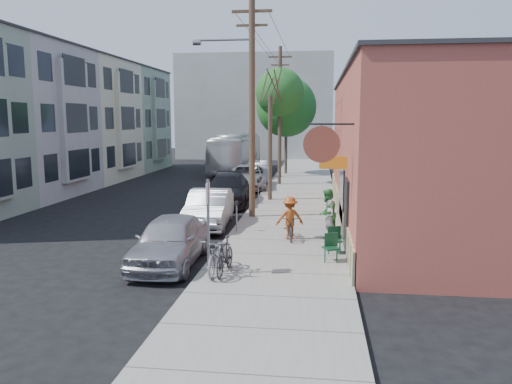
# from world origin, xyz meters

# --- Properties ---
(ground) EXTENTS (120.00, 120.00, 0.00)m
(ground) POSITION_xyz_m (0.00, 0.00, 0.00)
(ground) COLOR black
(sidewalk) EXTENTS (4.50, 58.00, 0.15)m
(sidewalk) POSITION_xyz_m (4.25, 11.00, 0.07)
(sidewalk) COLOR gray
(sidewalk) RESTS_ON ground
(cafe_building) EXTENTS (6.60, 20.20, 6.61)m
(cafe_building) POSITION_xyz_m (8.99, 4.99, 3.30)
(cafe_building) COLOR #9B4639
(cafe_building) RESTS_ON ground
(apartment_row) EXTENTS (6.30, 32.00, 9.00)m
(apartment_row) POSITION_xyz_m (-11.85, 14.00, 4.50)
(apartment_row) COLOR gray
(apartment_row) RESTS_ON ground
(end_cap_building) EXTENTS (18.00, 8.00, 12.00)m
(end_cap_building) POSITION_xyz_m (-2.00, 42.00, 6.00)
(end_cap_building) COLOR #A1A19C
(end_cap_building) RESTS_ON ground
(sign_post) EXTENTS (0.07, 0.45, 2.80)m
(sign_post) POSITION_xyz_m (2.35, -4.42, 1.83)
(sign_post) COLOR slate
(sign_post) RESTS_ON sidewalk
(parking_meter_near) EXTENTS (0.14, 0.14, 1.24)m
(parking_meter_near) POSITION_xyz_m (2.25, 1.22, 0.98)
(parking_meter_near) COLOR slate
(parking_meter_near) RESTS_ON sidewalk
(parking_meter_far) EXTENTS (0.14, 0.14, 1.24)m
(parking_meter_far) POSITION_xyz_m (2.25, 8.54, 0.98)
(parking_meter_far) COLOR slate
(parking_meter_far) RESTS_ON sidewalk
(utility_pole_near) EXTENTS (3.57, 0.28, 10.00)m
(utility_pole_near) POSITION_xyz_m (2.39, 4.46, 5.41)
(utility_pole_near) COLOR #503A28
(utility_pole_near) RESTS_ON sidewalk
(utility_pole_far) EXTENTS (1.80, 0.28, 10.00)m
(utility_pole_far) POSITION_xyz_m (2.45, 20.98, 5.34)
(utility_pole_far) COLOR #503A28
(utility_pole_far) RESTS_ON sidewalk
(tree_bare) EXTENTS (0.24, 0.24, 5.74)m
(tree_bare) POSITION_xyz_m (2.80, 9.42, 3.02)
(tree_bare) COLOR #44392C
(tree_bare) RESTS_ON sidewalk
(tree_leafy_mid) EXTENTS (3.30, 3.30, 7.95)m
(tree_leafy_mid) POSITION_xyz_m (2.80, 16.30, 6.42)
(tree_leafy_mid) COLOR #44392C
(tree_leafy_mid) RESTS_ON sidewalk
(tree_leafy_far) EXTENTS (4.93, 4.93, 7.95)m
(tree_leafy_far) POSITION_xyz_m (2.80, 23.20, 5.63)
(tree_leafy_far) COLOR #44392C
(tree_leafy_far) RESTS_ON sidewalk
(patio_chair_a) EXTENTS (0.66, 0.66, 0.88)m
(patio_chair_a) POSITION_xyz_m (5.92, -2.61, 0.59)
(patio_chair_a) COLOR #103922
(patio_chair_a) RESTS_ON sidewalk
(patio_chair_b) EXTENTS (0.61, 0.61, 0.88)m
(patio_chair_b) POSITION_xyz_m (6.05, -1.60, 0.59)
(patio_chair_b) COLOR #103922
(patio_chair_b) RESTS_ON sidewalk
(patron_grey) EXTENTS (0.55, 0.64, 1.49)m
(patron_grey) POSITION_xyz_m (5.93, 0.47, 0.90)
(patron_grey) COLOR gray
(patron_grey) RESTS_ON sidewalk
(patron_green) EXTENTS (0.97, 1.09, 1.88)m
(patron_green) POSITION_xyz_m (5.84, 0.61, 1.09)
(patron_green) COLOR #33803A
(patron_green) RESTS_ON sidewalk
(cyclist) EXTENTS (1.17, 0.86, 1.62)m
(cyclist) POSITION_xyz_m (4.44, 0.24, 0.96)
(cyclist) COLOR #9B4416
(cyclist) RESTS_ON sidewalk
(cyclist_bike) EXTENTS (0.85, 1.77, 0.89)m
(cyclist_bike) POSITION_xyz_m (4.44, 0.24, 0.60)
(cyclist_bike) COLOR black
(cyclist_bike) RESTS_ON sidewalk
(parked_bike_a) EXTENTS (0.63, 1.82, 1.07)m
(parked_bike_a) POSITION_xyz_m (2.81, -4.32, 0.69)
(parked_bike_a) COLOR black
(parked_bike_a) RESTS_ON sidewalk
(parked_bike_b) EXTENTS (0.73, 2.04, 1.07)m
(parked_bike_b) POSITION_xyz_m (2.54, -4.18, 0.68)
(parked_bike_b) COLOR slate
(parked_bike_b) RESTS_ON sidewalk
(car_0) EXTENTS (1.98, 4.73, 1.60)m
(car_0) POSITION_xyz_m (0.80, -3.13, 0.80)
(car_0) COLOR #9E9EA5
(car_0) RESTS_ON ground
(car_1) EXTENTS (2.01, 4.95, 1.60)m
(car_1) POSITION_xyz_m (0.80, 2.65, 0.80)
(car_1) COLOR #A7AAAF
(car_1) RESTS_ON ground
(car_2) EXTENTS (2.64, 5.78, 1.64)m
(car_2) POSITION_xyz_m (0.59, 8.40, 0.82)
(car_2) COLOR black
(car_2) RESTS_ON ground
(car_3) EXTENTS (3.02, 5.89, 1.59)m
(car_3) POSITION_xyz_m (0.80, 14.59, 0.80)
(car_3) COLOR #9D9FA4
(car_3) RESTS_ON ground
(car_4) EXTENTS (1.56, 4.37, 1.43)m
(car_4) POSITION_xyz_m (0.80, 20.13, 0.72)
(car_4) COLOR #B0B2B8
(car_4) RESTS_ON ground
(bus) EXTENTS (2.85, 12.12, 3.37)m
(bus) POSITION_xyz_m (-1.73, 25.30, 1.69)
(bus) COLOR silver
(bus) RESTS_ON ground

